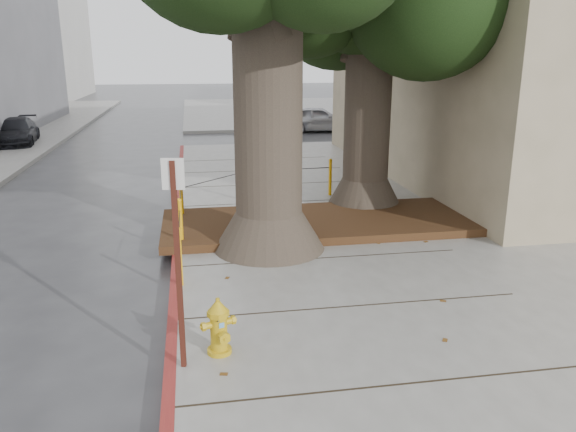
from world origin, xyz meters
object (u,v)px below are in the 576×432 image
signpost (178,254)px  car_silver (318,119)px  fire_hydrant (219,327)px  car_dark (15,132)px  car_red (431,119)px

signpost → car_silver: bearing=83.0°
fire_hydrant → car_silver: size_ratio=0.19×
car_silver → car_dark: 13.42m
fire_hydrant → car_red: size_ratio=0.18×
car_silver → car_dark: car_silver is taller
fire_hydrant → car_red: 22.33m
fire_hydrant → car_red: car_red is taller
car_silver → signpost: bearing=169.9°
car_silver → car_red: bearing=-98.2°
fire_hydrant → signpost: size_ratio=0.29×
car_red → car_dark: (-18.43, -0.91, -0.09)m
fire_hydrant → car_dark: size_ratio=0.18×
car_red → signpost: bearing=148.0°
fire_hydrant → car_dark: bearing=93.2°
car_silver → car_dark: bearing=106.5°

